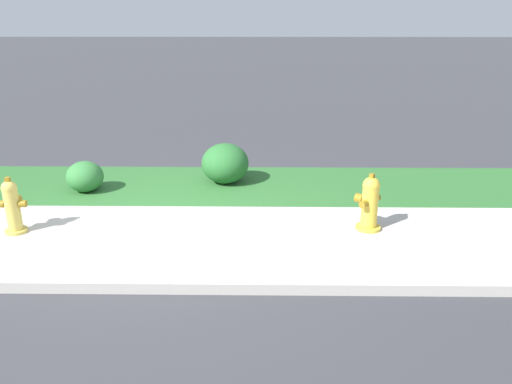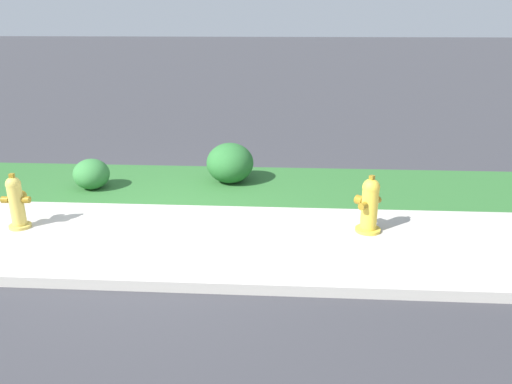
{
  "view_description": "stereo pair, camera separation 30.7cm",
  "coord_description": "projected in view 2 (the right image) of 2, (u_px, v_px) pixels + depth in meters",
  "views": [
    {
      "loc": [
        1.37,
        -5.61,
        2.64
      ],
      "look_at": [
        1.28,
        0.67,
        0.4
      ],
      "focal_mm": 35.0,
      "sensor_mm": 36.0,
      "label": 1
    },
    {
      "loc": [
        1.67,
        -5.6,
        2.64
      ],
      "look_at": [
        1.28,
        0.67,
        0.4
      ],
      "focal_mm": 35.0,
      "sensor_mm": 36.0,
      "label": 2
    }
  ],
  "objects": [
    {
      "name": "fire_hydrant_at_driveway",
      "position": [
        369.0,
        205.0,
        6.3
      ],
      "size": [
        0.36,
        0.36,
        0.76
      ],
      "rotation": [
        0.0,
        0.0,
        0.82
      ],
      "color": "gold",
      "rests_on": "ground"
    },
    {
      "name": "ground_plane",
      "position": [
        151.0,
        238.0,
        6.25
      ],
      "size": [
        120.0,
        120.0,
        0.0
      ],
      "primitive_type": "plane",
      "color": "#38383D"
    },
    {
      "name": "shrub_bush_mid_verge",
      "position": [
        91.0,
        174.0,
        7.94
      ],
      "size": [
        0.57,
        0.57,
        0.48
      ],
      "color": "#337538",
      "rests_on": "ground"
    },
    {
      "name": "sidewalk_pavement",
      "position": [
        151.0,
        237.0,
        6.25
      ],
      "size": [
        18.0,
        2.24,
        0.01
      ],
      "primitive_type": "cube",
      "color": "#BCB7AD",
      "rests_on": "ground"
    },
    {
      "name": "shrub_bush_near_lamp",
      "position": [
        230.0,
        163.0,
        8.22
      ],
      "size": [
        0.78,
        0.78,
        0.66
      ],
      "color": "#28662D",
      "rests_on": "ground"
    },
    {
      "name": "street_curb",
      "position": [
        120.0,
        282.0,
        5.1
      ],
      "size": [
        18.0,
        0.16,
        0.12
      ],
      "primitive_type": "cube",
      "color": "#BCB7AD",
      "rests_on": "ground"
    },
    {
      "name": "fire_hydrant_far_end",
      "position": [
        17.0,
        202.0,
        6.42
      ],
      "size": [
        0.36,
        0.33,
        0.75
      ],
      "rotation": [
        0.0,
        0.0,
        0.05
      ],
      "color": "gold",
      "rests_on": "ground"
    },
    {
      "name": "grass_verge",
      "position": [
        184.0,
        183.0,
        8.25
      ],
      "size": [
        18.0,
        2.01,
        0.01
      ],
      "primitive_type": "cube",
      "color": "#2D662D",
      "rests_on": "ground"
    }
  ]
}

